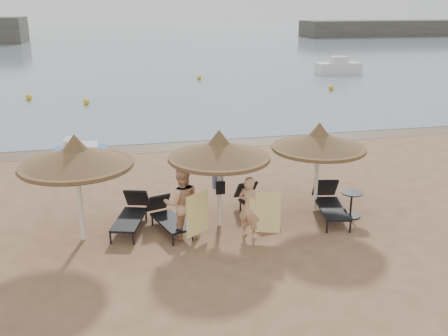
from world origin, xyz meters
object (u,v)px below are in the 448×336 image
Objects in this scene: lounger_far_right at (330,203)px; person_right at (249,203)px; lounger_near_right at (255,202)px; person_left at (182,198)px; palapa_center at (219,150)px; palapa_right at (319,141)px; pedal_boat at (81,153)px; side_table at (351,205)px; palapa_left at (76,157)px; lounger_far_left at (132,213)px; lounger_near_left at (167,216)px.

lounger_far_right is 2.87m from person_right.
person_left reaches higher than lounger_near_right.
palapa_right is at bearing 7.35° from palapa_center.
lounger_far_right is 1.08× the size of pedal_boat.
side_table is (3.90, -0.24, -1.86)m from palapa_center.
lounger_far_right is 2.95× the size of side_table.
palapa_center is 3.74× the size of side_table.
palapa_right is 3.00m from person_right.
lounger_far_right is at bearing -118.53° from person_right.
lounger_near_right is (-1.84, 0.18, -1.80)m from palapa_right.
pedal_boat is (-0.35, 7.20, -1.94)m from palapa_left.
lounger_near_left is (0.95, -0.36, -0.03)m from lounger_far_left.
lounger_near_left is 7.51m from pedal_boat.
palapa_right is at bearing 130.07° from lounger_far_right.
palapa_right is 4.86m from lounger_near_left.
lounger_near_right is 2.20m from lounger_far_right.
palapa_center reaches higher than lounger_near_left.
palapa_center reaches higher than person_left.
person_right is at bearing -42.97° from lounger_near_left.
person_right reaches higher than lounger_far_left.
pedal_boat reaches higher than side_table.
lounger_far_left is 6.35m from side_table.
palapa_left reaches higher than pedal_boat.
lounger_near_left is at bearing -179.73° from lounger_near_right.
side_table is at bearing -175.56° from person_left.
palapa_right reaches higher than person_right.
palapa_left is 1.04× the size of palapa_center.
person_left is at bearing -68.57° from pedal_boat.
lounger_far_left is (-5.45, 0.07, -1.77)m from palapa_right.
lounger_far_right is at bearing -61.57° from palapa_right.
person_right is at bearing -7.64° from lounger_far_left.
lounger_far_left is 1.03× the size of pedal_boat.
palapa_right is at bearing 16.11° from lounger_far_left.
lounger_far_right is 0.63m from side_table.
person_left reaches higher than lounger_far_left.
palapa_right is 1.39× the size of lounger_near_left.
lounger_far_left is 5.73m from lounger_far_right.
lounger_near_left is at bearing -176.39° from palapa_right.
lounger_near_right is at bearing 174.37° from lounger_far_right.
palapa_right is 2.59m from lounger_near_right.
palapa_left reaches higher than person_left.
lounger_far_right is 1.11× the size of person_right.
palapa_left is 5.31m from lounger_near_right.
palapa_right is at bearing -166.37° from person_left.
palapa_center is 1.27× the size of lounger_far_right.
person_left reaches higher than lounger_far_right.
lounger_far_left is at bearing -36.74° from person_left.
palapa_right is at bearing 3.79° from palapa_left.
palapa_center is 1.41× the size of lounger_near_left.
lounger_far_left is 3.61m from lounger_near_right.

